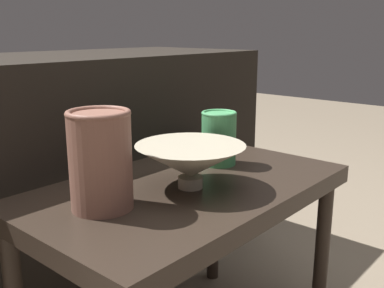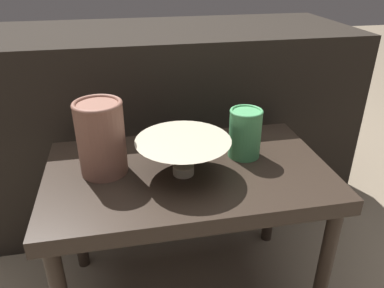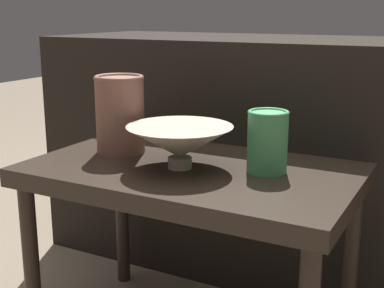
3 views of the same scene
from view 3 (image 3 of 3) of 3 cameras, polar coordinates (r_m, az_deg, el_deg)
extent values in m
cube|color=#2D231C|center=(1.16, -0.04, -3.32)|extent=(0.70, 0.42, 0.04)
cylinder|color=#2D231C|center=(1.29, -16.74, -12.46)|extent=(0.04, 0.04, 0.39)
cylinder|color=#2D231C|center=(1.53, -7.47, -7.61)|extent=(0.04, 0.04, 0.39)
cylinder|color=#2D231C|center=(1.30, 16.52, -12.24)|extent=(0.04, 0.04, 0.39)
cube|color=black|center=(1.63, 8.45, -0.93)|extent=(1.33, 0.50, 0.68)
cylinder|color=#B2A88E|center=(1.14, -1.30, -1.99)|extent=(0.05, 0.05, 0.02)
cone|color=#B2A88E|center=(1.13, -1.31, 0.24)|extent=(0.23, 0.23, 0.07)
cylinder|color=brown|center=(1.26, -7.68, 3.03)|extent=(0.11, 0.11, 0.18)
torus|color=brown|center=(1.25, -7.82, 7.02)|extent=(0.12, 0.12, 0.01)
cylinder|color=#47995B|center=(1.11, 8.05, 0.15)|extent=(0.08, 0.08, 0.13)
torus|color=#47995B|center=(1.10, 8.16, 3.34)|extent=(0.09, 0.09, 0.01)
camera|label=1|loc=(1.26, -45.49, 9.51)|focal=42.00mm
camera|label=2|loc=(0.71, -49.71, 22.11)|focal=35.00mm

